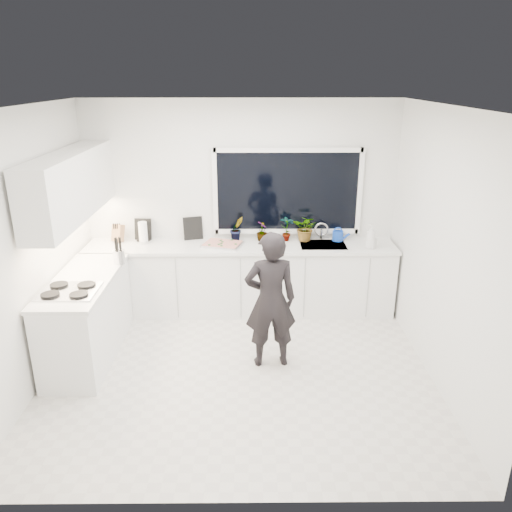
{
  "coord_description": "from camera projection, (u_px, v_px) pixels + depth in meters",
  "views": [
    {
      "loc": [
        0.14,
        -4.57,
        2.96
      ],
      "look_at": [
        0.19,
        0.4,
        1.15
      ],
      "focal_mm": 35.0,
      "sensor_mm": 36.0,
      "label": 1
    }
  ],
  "objects": [
    {
      "name": "faucet",
      "position": [
        321.0,
        232.0,
        6.52
      ],
      "size": [
        0.03,
        0.03,
        0.22
      ],
      "primitive_type": "cylinder",
      "color": "silver",
      "rests_on": "countertop_back"
    },
    {
      "name": "wall_right",
      "position": [
        443.0,
        250.0,
        4.86
      ],
      "size": [
        0.02,
        3.5,
        2.7
      ],
      "primitive_type": "cube",
      "color": "white",
      "rests_on": "ground"
    },
    {
      "name": "floor",
      "position": [
        239.0,
        371.0,
        5.31
      ],
      "size": [
        4.0,
        3.5,
        0.02
      ],
      "primitive_type": "cube",
      "color": "beige",
      "rests_on": "ground"
    },
    {
      "name": "base_cabinets_back",
      "position": [
        241.0,
        279.0,
        6.52
      ],
      "size": [
        3.92,
        0.58,
        0.88
      ],
      "primitive_type": "cube",
      "color": "white",
      "rests_on": "floor"
    },
    {
      "name": "pizza_tray",
      "position": [
        223.0,
        244.0,
        6.32
      ],
      "size": [
        0.56,
        0.48,
        0.03
      ],
      "primitive_type": "cube",
      "rotation": [
        0.0,
        0.0,
        -0.3
      ],
      "color": "#B0B0B4",
      "rests_on": "countertop_back"
    },
    {
      "name": "picture_frame_small",
      "position": [
        193.0,
        228.0,
        6.53
      ],
      "size": [
        0.25,
        0.09,
        0.3
      ],
      "primitive_type": "cube",
      "rotation": [
        0.0,
        0.0,
        0.28
      ],
      "color": "black",
      "rests_on": "countertop_back"
    },
    {
      "name": "base_cabinets_left",
      "position": [
        87.0,
        319.0,
        5.48
      ],
      "size": [
        0.58,
        1.6,
        0.88
      ],
      "primitive_type": "cube",
      "color": "white",
      "rests_on": "floor"
    },
    {
      "name": "upper_cabinets",
      "position": [
        71.0,
        185.0,
        5.32
      ],
      "size": [
        0.34,
        2.1,
        0.7
      ],
      "primitive_type": "cube",
      "color": "white",
      "rests_on": "wall_left"
    },
    {
      "name": "ceiling",
      "position": [
        235.0,
        105.0,
        4.38
      ],
      "size": [
        4.0,
        3.5,
        0.02
      ],
      "primitive_type": "cube",
      "color": "white",
      "rests_on": "wall_back"
    },
    {
      "name": "soap_bottles",
      "position": [
        371.0,
        238.0,
        6.18
      ],
      "size": [
        0.17,
        0.17,
        0.31
      ],
      "color": "#D8BF66",
      "rests_on": "countertop_back"
    },
    {
      "name": "countertop_back",
      "position": [
        241.0,
        247.0,
        6.36
      ],
      "size": [
        3.94,
        0.62,
        0.04
      ],
      "primitive_type": "cube",
      "color": "silver",
      "rests_on": "base_cabinets_back"
    },
    {
      "name": "countertop_left",
      "position": [
        82.0,
        280.0,
        5.32
      ],
      "size": [
        0.62,
        1.6,
        0.04
      ],
      "primitive_type": "cube",
      "color": "silver",
      "rests_on": "base_cabinets_left"
    },
    {
      "name": "watering_can",
      "position": [
        338.0,
        236.0,
        6.5
      ],
      "size": [
        0.18,
        0.18,
        0.13
      ],
      "primitive_type": "cylinder",
      "rotation": [
        0.0,
        0.0,
        -0.35
      ],
      "color": "#123FB2",
      "rests_on": "countertop_back"
    },
    {
      "name": "window",
      "position": [
        287.0,
        191.0,
        6.41
      ],
      "size": [
        1.8,
        0.02,
        1.0
      ],
      "primitive_type": "cube",
      "color": "black",
      "rests_on": "wall_back"
    },
    {
      "name": "knife_block",
      "position": [
        118.0,
        234.0,
        6.44
      ],
      "size": [
        0.16,
        0.14,
        0.22
      ],
      "primitive_type": "cube",
      "rotation": [
        0.0,
        0.0,
        -0.38
      ],
      "color": "#A06B4A",
      "rests_on": "countertop_back"
    },
    {
      "name": "sink",
      "position": [
        323.0,
        248.0,
        6.38
      ],
      "size": [
        0.58,
        0.42,
        0.14
      ],
      "primitive_type": "cube",
      "color": "silver",
      "rests_on": "countertop_back"
    },
    {
      "name": "picture_frame_large",
      "position": [
        143.0,
        229.0,
        6.53
      ],
      "size": [
        0.22,
        0.03,
        0.28
      ],
      "primitive_type": "cube",
      "rotation": [
        0.0,
        0.0,
        -0.06
      ],
      "color": "black",
      "rests_on": "countertop_back"
    },
    {
      "name": "utensil_crock",
      "position": [
        119.0,
        257.0,
        5.71
      ],
      "size": [
        0.16,
        0.16,
        0.16
      ],
      "primitive_type": "cylinder",
      "rotation": [
        0.0,
        0.0,
        0.32
      ],
      "color": "#B7B7BC",
      "rests_on": "countertop_left"
    },
    {
      "name": "herb_plants",
      "position": [
        287.0,
        229.0,
        6.46
      ],
      "size": [
        1.21,
        0.37,
        0.34
      ],
      "color": "#26662D",
      "rests_on": "countertop_back"
    },
    {
      "name": "wall_left",
      "position": [
        30.0,
        251.0,
        4.83
      ],
      "size": [
        0.02,
        3.5,
        2.7
      ],
      "primitive_type": "cube",
      "color": "white",
      "rests_on": "ground"
    },
    {
      "name": "stovetop",
      "position": [
        69.0,
        290.0,
        4.98
      ],
      "size": [
        0.56,
        0.48,
        0.03
      ],
      "primitive_type": "cube",
      "color": "black",
      "rests_on": "countertop_left"
    },
    {
      "name": "pizza",
      "position": [
        222.0,
        243.0,
        6.32
      ],
      "size": [
        0.51,
        0.43,
        0.01
      ],
      "primitive_type": "cube",
      "rotation": [
        0.0,
        0.0,
        -0.3
      ],
      "color": "red",
      "rests_on": "pizza_tray"
    },
    {
      "name": "paper_towel_roll",
      "position": [
        143.0,
        233.0,
        6.4
      ],
      "size": [
        0.15,
        0.15,
        0.26
      ],
      "primitive_type": "cylinder",
      "rotation": [
        0.0,
        0.0,
        0.43
      ],
      "color": "white",
      "rests_on": "countertop_back"
    },
    {
      "name": "wall_back",
      "position": [
        241.0,
        206.0,
        6.5
      ],
      "size": [
        4.0,
        0.02,
        2.7
      ],
      "primitive_type": "cube",
      "color": "white",
      "rests_on": "ground"
    },
    {
      "name": "person",
      "position": [
        270.0,
        300.0,
        5.2
      ],
      "size": [
        0.58,
        0.42,
        1.5
      ],
      "primitive_type": "imported",
      "rotation": [
        0.0,
        0.0,
        3.26
      ],
      "color": "black",
      "rests_on": "floor"
    }
  ]
}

